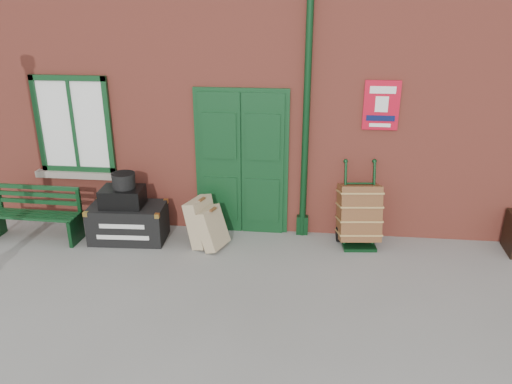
# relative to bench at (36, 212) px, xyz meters

# --- Properties ---
(ground) EXTENTS (80.00, 80.00, 0.00)m
(ground) POSITION_rel_bench_xyz_m (3.39, -0.85, -0.42)
(ground) COLOR gray
(ground) RESTS_ON ground
(station_building) EXTENTS (10.30, 4.30, 4.36)m
(station_building) POSITION_rel_bench_xyz_m (3.38, 2.65, 1.74)
(station_building) COLOR #AE4838
(station_building) RESTS_ON ground
(bench) EXTENTS (1.37, 0.46, 0.84)m
(bench) POSITION_rel_bench_xyz_m (0.00, 0.00, 0.00)
(bench) COLOR #0F3719
(bench) RESTS_ON ground
(houdini_trunk) EXTENTS (1.15, 0.67, 0.56)m
(houdini_trunk) POSITION_rel_bench_xyz_m (1.41, 0.10, -0.14)
(houdini_trunk) COLOR black
(houdini_trunk) RESTS_ON ground
(strongbox) EXTENTS (0.64, 0.48, 0.28)m
(strongbox) POSITION_rel_bench_xyz_m (1.36, 0.10, 0.27)
(strongbox) COLOR black
(strongbox) RESTS_ON houdini_trunk
(hatbox) EXTENTS (0.35, 0.35, 0.22)m
(hatbox) POSITION_rel_bench_xyz_m (1.39, 0.13, 0.52)
(hatbox) COLOR black
(hatbox) RESTS_ON strongbox
(suitcase_back) EXTENTS (0.49, 0.59, 0.73)m
(suitcase_back) POSITION_rel_bench_xyz_m (2.55, 0.08, -0.06)
(suitcase_back) COLOR tan
(suitcase_back) RESTS_ON ground
(suitcase_front) EXTENTS (0.49, 0.54, 0.63)m
(suitcase_front) POSITION_rel_bench_xyz_m (2.73, -0.02, -0.11)
(suitcase_front) COLOR tan
(suitcase_front) RESTS_ON ground
(porter_trolley) EXTENTS (0.66, 0.71, 1.23)m
(porter_trolley) POSITION_rel_bench_xyz_m (4.87, 0.38, 0.05)
(porter_trolley) COLOR black
(porter_trolley) RESTS_ON ground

